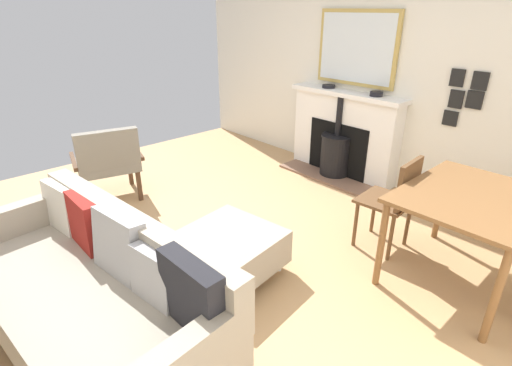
# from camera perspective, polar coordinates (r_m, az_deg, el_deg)

# --- Properties ---
(ground_plane) EXTENTS (4.92, 5.50, 0.01)m
(ground_plane) POSITION_cam_1_polar(r_m,az_deg,el_deg) (3.52, -8.69, -9.05)
(ground_plane) COLOR tan
(wall_left) EXTENTS (0.12, 5.50, 2.89)m
(wall_left) POSITION_cam_1_polar(r_m,az_deg,el_deg) (4.77, 16.47, 17.70)
(wall_left) COLOR silver
(wall_left) RESTS_ON ground
(fireplace) EXTENTS (0.54, 1.46, 1.03)m
(fireplace) POSITION_cam_1_polar(r_m,az_deg,el_deg) (4.87, 12.38, 6.31)
(fireplace) COLOR brown
(fireplace) RESTS_ON ground
(mirror_over_mantel) EXTENTS (0.04, 1.02, 0.81)m
(mirror_over_mantel) POSITION_cam_1_polar(r_m,az_deg,el_deg) (4.77, 14.41, 18.48)
(mirror_over_mantel) COLOR tan
(mantel_bowl_near) EXTENTS (0.16, 0.16, 0.04)m
(mantel_bowl_near) POSITION_cam_1_polar(r_m,az_deg,el_deg) (4.91, 10.54, 13.72)
(mantel_bowl_near) COLOR black
(mantel_bowl_near) RESTS_ON fireplace
(mantel_bowl_far) EXTENTS (0.14, 0.14, 0.05)m
(mantel_bowl_far) POSITION_cam_1_polar(r_m,az_deg,el_deg) (4.55, 17.12, 12.34)
(mantel_bowl_far) COLOR black
(mantel_bowl_far) RESTS_ON fireplace
(sofa) EXTENTS (1.03, 2.07, 0.81)m
(sofa) POSITION_cam_1_polar(r_m,az_deg,el_deg) (2.65, -22.44, -14.15)
(sofa) COLOR #B2B2B7
(sofa) RESTS_ON ground
(ottoman) EXTENTS (0.76, 0.77, 0.36)m
(ottoman) POSITION_cam_1_polar(r_m,az_deg,el_deg) (3.04, -3.81, -9.55)
(ottoman) COLOR #B2B2B7
(ottoman) RESTS_ON ground
(armchair_accent) EXTENTS (0.79, 0.71, 0.82)m
(armchair_accent) POSITION_cam_1_polar(r_m,az_deg,el_deg) (4.35, -20.76, 3.18)
(armchair_accent) COLOR #4C3321
(armchair_accent) RESTS_ON ground
(dining_table) EXTENTS (1.07, 0.86, 0.72)m
(dining_table) POSITION_cam_1_polar(r_m,az_deg,el_deg) (3.14, 28.94, -2.99)
(dining_table) COLOR brown
(dining_table) RESTS_ON ground
(dining_chair_near_fireplace) EXTENTS (0.43, 0.43, 0.83)m
(dining_chair_near_fireplace) POSITION_cam_1_polar(r_m,az_deg,el_deg) (3.39, 19.62, -1.94)
(dining_chair_near_fireplace) COLOR brown
(dining_chair_near_fireplace) RESTS_ON ground
(photo_gallery_row) EXTENTS (0.02, 0.34, 0.54)m
(photo_gallery_row) POSITION_cam_1_polar(r_m,az_deg,el_deg) (4.27, 28.03, 11.21)
(photo_gallery_row) COLOR black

